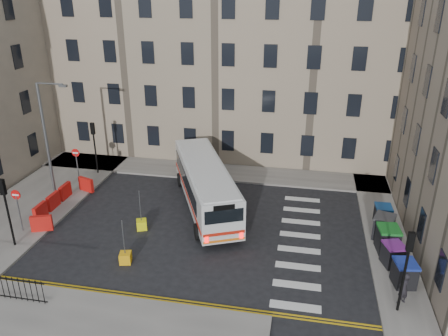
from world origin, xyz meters
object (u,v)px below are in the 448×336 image
(streetlamp, at_px, (46,140))
(bus, at_px, (205,183))
(pedestrian, at_px, (403,288))
(wheelie_bin_d, at_px, (384,227))
(bollard_yellow, at_px, (142,225))
(wheelie_bin_e, at_px, (383,215))
(wheelie_bin_b, at_px, (393,254))
(wheelie_bin_c, at_px, (388,239))
(bollard_chevron, at_px, (126,258))
(wheelie_bin_a, at_px, (404,273))

(streetlamp, relative_size, bus, 0.74)
(pedestrian, bearing_deg, streetlamp, -54.34)
(wheelie_bin_d, bearing_deg, bollard_yellow, -155.55)
(bus, xyz_separation_m, wheelie_bin_e, (11.33, -0.38, -0.95))
(bollard_yellow, bearing_deg, wheelie_bin_d, 6.26)
(bus, xyz_separation_m, wheelie_bin_b, (11.28, -4.75, -0.94))
(wheelie_bin_d, bearing_deg, wheelie_bin_c, -70.98)
(bus, xyz_separation_m, wheelie_bin_d, (11.16, -2.02, -0.86))
(wheelie_bin_b, height_order, bollard_yellow, wheelie_bin_b)
(streetlamp, distance_m, wheelie_bin_b, 22.50)
(streetlamp, relative_size, wheelie_bin_b, 5.94)
(bollard_yellow, xyz_separation_m, bollard_chevron, (0.42, -3.50, 0.00))
(wheelie_bin_d, xyz_separation_m, wheelie_bin_e, (0.17, 1.64, -0.09))
(wheelie_bin_a, bearing_deg, pedestrian, -112.28)
(streetlamp, xyz_separation_m, wheelie_bin_b, (21.87, -3.88, -3.56))
(wheelie_bin_b, bearing_deg, bus, 139.98)
(streetlamp, height_order, wheelie_bin_c, streetlamp)
(wheelie_bin_d, distance_m, bollard_yellow, 14.44)
(wheelie_bin_c, bearing_deg, bollard_chevron, -171.14)
(wheelie_bin_b, relative_size, wheelie_bin_d, 0.88)
(streetlamp, xyz_separation_m, bus, (10.60, 0.87, -2.61))
(wheelie_bin_b, xyz_separation_m, bollard_yellow, (-14.46, 1.16, -0.48))
(wheelie_bin_b, height_order, wheelie_bin_c, wheelie_bin_c)
(bus, bearing_deg, bollard_yellow, -155.77)
(bollard_chevron, bearing_deg, pedestrian, -3.04)
(wheelie_bin_d, relative_size, bollard_chevron, 2.60)
(wheelie_bin_a, height_order, wheelie_bin_c, wheelie_bin_c)
(wheelie_bin_a, height_order, wheelie_bin_b, wheelie_bin_a)
(bus, height_order, wheelie_bin_d, bus)
(wheelie_bin_d, xyz_separation_m, bollard_chevron, (-13.92, -5.07, -0.56))
(pedestrian, relative_size, bollard_yellow, 2.75)
(wheelie_bin_a, xyz_separation_m, wheelie_bin_b, (-0.28, 1.62, -0.02))
(wheelie_bin_a, height_order, pedestrian, pedestrian)
(wheelie_bin_c, bearing_deg, streetlamp, 167.41)
(wheelie_bin_a, xyz_separation_m, wheelie_bin_e, (-0.23, 5.99, -0.03))
(wheelie_bin_b, bearing_deg, streetlamp, 152.75)
(wheelie_bin_c, height_order, bollard_yellow, wheelie_bin_c)
(wheelie_bin_c, xyz_separation_m, wheelie_bin_e, (0.15, 3.01, -0.11))
(bollard_yellow, bearing_deg, bollard_chevron, -83.13)
(streetlamp, relative_size, wheelie_bin_d, 5.23)
(wheelie_bin_e, relative_size, bollard_chevron, 2.05)
(bus, bearing_deg, wheelie_bin_c, -41.09)
(bollard_yellow, height_order, bollard_chevron, same)
(wheelie_bin_c, xyz_separation_m, bollard_chevron, (-13.94, -3.70, -0.58))
(wheelie_bin_a, relative_size, bollard_yellow, 2.21)
(wheelie_bin_a, relative_size, wheelie_bin_b, 0.97)
(streetlamp, height_order, wheelie_bin_a, streetlamp)
(wheelie_bin_b, xyz_separation_m, wheelie_bin_c, (-0.10, 1.36, 0.10))
(streetlamp, relative_size, pedestrian, 4.93)
(bus, bearing_deg, wheelie_bin_e, -26.13)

